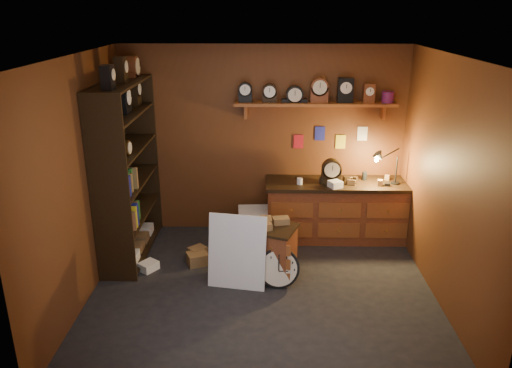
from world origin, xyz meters
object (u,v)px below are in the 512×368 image
(low_cabinet, at_px, (271,249))
(big_round_clock, at_px, (279,268))
(workbench, at_px, (337,207))
(shelving_unit, at_px, (124,164))

(low_cabinet, relative_size, big_round_clock, 1.51)
(workbench, xyz_separation_m, low_cabinet, (-0.95, -1.11, -0.11))
(low_cabinet, xyz_separation_m, big_round_clock, (0.09, -0.25, -0.12))
(low_cabinet, distance_m, big_round_clock, 0.29)
(big_round_clock, bearing_deg, workbench, 57.74)
(workbench, height_order, low_cabinet, workbench)
(shelving_unit, relative_size, workbench, 1.27)
(shelving_unit, xyz_separation_m, workbench, (2.84, 0.49, -0.78))
(shelving_unit, xyz_separation_m, big_round_clock, (1.98, -0.87, -1.01))
(shelving_unit, distance_m, big_round_clock, 2.39)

